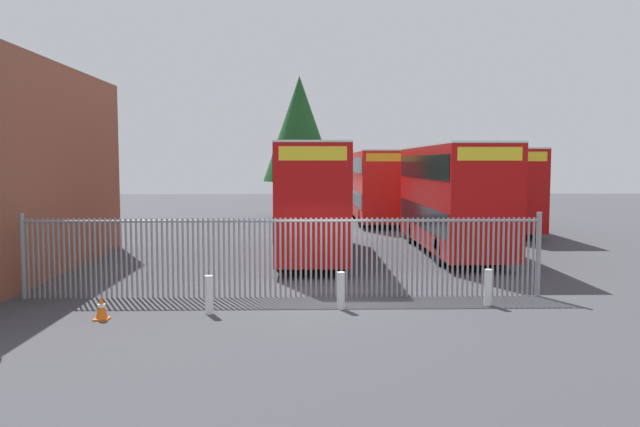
# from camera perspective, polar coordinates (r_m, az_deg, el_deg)

# --- Properties ---
(ground_plane) EXTENTS (100.00, 100.00, 0.00)m
(ground_plane) POSITION_cam_1_polar(r_m,az_deg,el_deg) (25.51, -0.21, -3.76)
(ground_plane) COLOR #3D3D42
(palisade_fence) EXTENTS (14.32, 0.14, 2.35)m
(palisade_fence) POSITION_cam_1_polar(r_m,az_deg,el_deg) (17.43, -3.36, -3.75)
(palisade_fence) COLOR gray
(palisade_fence) RESTS_ON ground
(double_decker_bus_near_gate) EXTENTS (2.54, 10.81, 4.42)m
(double_decker_bus_near_gate) POSITION_cam_1_polar(r_m,az_deg,el_deg) (26.53, 11.72, 1.73)
(double_decker_bus_near_gate) COLOR #B70C0C
(double_decker_bus_near_gate) RESTS_ON ground
(double_decker_bus_behind_fence_left) EXTENTS (2.54, 10.81, 4.42)m
(double_decker_bus_behind_fence_left) POSITION_cam_1_polar(r_m,az_deg,el_deg) (25.10, -0.80, 1.67)
(double_decker_bus_behind_fence_left) COLOR #B70C0C
(double_decker_bus_behind_fence_left) RESTS_ON ground
(double_decker_bus_behind_fence_right) EXTENTS (2.54, 10.81, 4.42)m
(double_decker_bus_behind_fence_right) POSITION_cam_1_polar(r_m,az_deg,el_deg) (36.01, 15.08, 2.40)
(double_decker_bus_behind_fence_right) COLOR #B70C0C
(double_decker_bus_behind_fence_right) RESTS_ON ground
(double_decker_bus_far_back) EXTENTS (2.54, 10.81, 4.42)m
(double_decker_bus_far_back) POSITION_cam_1_polar(r_m,az_deg,el_deg) (39.65, 4.94, 2.73)
(double_decker_bus_far_back) COLOR red
(double_decker_bus_far_back) RESTS_ON ground
(bollard_near_left) EXTENTS (0.20, 0.20, 0.95)m
(bollard_near_left) POSITION_cam_1_polar(r_m,az_deg,el_deg) (15.87, -9.99, -7.23)
(bollard_near_left) COLOR silver
(bollard_near_left) RESTS_ON ground
(bollard_center_front) EXTENTS (0.20, 0.20, 0.95)m
(bollard_center_front) POSITION_cam_1_polar(r_m,az_deg,el_deg) (16.14, 1.90, -6.96)
(bollard_center_front) COLOR silver
(bollard_center_front) RESTS_ON ground
(bollard_near_right) EXTENTS (0.20, 0.20, 0.95)m
(bollard_near_right) POSITION_cam_1_polar(r_m,az_deg,el_deg) (17.11, 14.93, -6.45)
(bollard_near_right) COLOR silver
(bollard_near_right) RESTS_ON ground
(traffic_cone_by_gate) EXTENTS (0.34, 0.34, 0.59)m
(traffic_cone_by_gate) POSITION_cam_1_polar(r_m,az_deg,el_deg) (15.96, -19.12, -8.04)
(traffic_cone_by_gate) COLOR orange
(traffic_cone_by_gate) RESTS_ON ground
(tree_tall_back) EXTENTS (4.94, 4.94, 9.52)m
(tree_tall_back) POSITION_cam_1_polar(r_m,az_deg,el_deg) (42.96, -1.86, 7.64)
(tree_tall_back) COLOR #4C3823
(tree_tall_back) RESTS_ON ground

